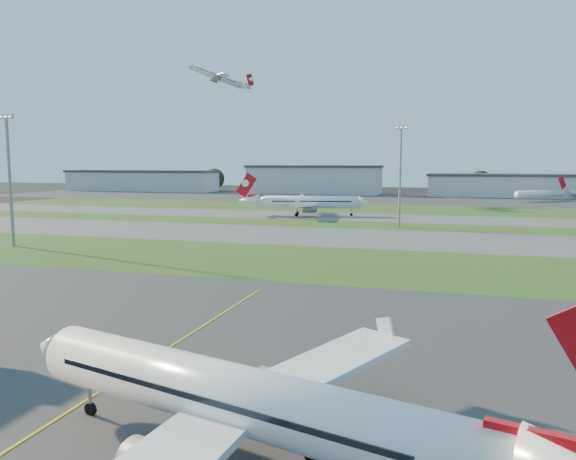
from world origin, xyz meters
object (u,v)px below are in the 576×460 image
at_px(airliner_parked, 244,402).
at_px(mini_jet_near, 540,194).
at_px(light_mast_west, 9,172).
at_px(airliner_taxiing, 307,202).
at_px(light_mast_centre, 400,170).

height_order(airliner_parked, mini_jet_near, airliner_parked).
height_order(airliner_parked, light_mast_west, light_mast_west).
xyz_separation_m(airliner_taxiing, light_mast_west, (-39.23, -79.62, 10.61)).
bearing_deg(light_mast_centre, airliner_taxiing, 142.48).
height_order(airliner_parked, light_mast_centre, light_mast_centre).
bearing_deg(mini_jet_near, airliner_taxiing, -170.75).
relative_size(mini_jet_near, light_mast_west, 0.89).
bearing_deg(light_mast_west, airliner_parked, -40.50).
height_order(airliner_taxiing, light_mast_centre, light_mast_centre).
bearing_deg(light_mast_centre, airliner_parked, -88.17).
bearing_deg(airliner_taxiing, airliner_parked, 90.48).
xyz_separation_m(airliner_parked, light_mast_west, (-73.80, 63.02, 10.98)).
xyz_separation_m(airliner_taxiing, mini_jet_near, (78.84, 93.09, -0.92)).
height_order(mini_jet_near, light_mast_west, light_mast_west).
distance_m(airliner_parked, mini_jet_near, 239.86).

